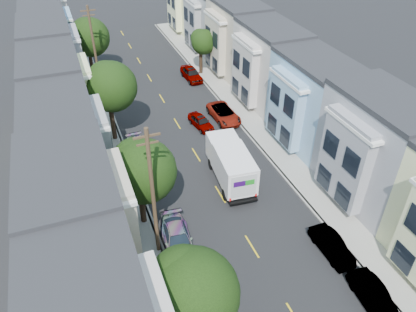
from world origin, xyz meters
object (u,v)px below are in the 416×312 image
lead_sedan (201,122)px  parked_right_d (191,74)px  parked_left_c (178,239)px  utility_pole_far (95,51)px  tree_far_r (203,42)px  parked_right_b (332,246)px  tree_d (110,87)px  parked_right_a (374,297)px  tree_e (89,37)px  parked_left_d (140,151)px  tree_b (191,294)px  fedex_truck (231,163)px  parked_right_c (224,114)px  utility_pole_near (153,195)px  tree_c (142,172)px

lead_sedan → parked_right_d: parked_right_d is taller
lead_sedan → parked_left_c: bearing=-125.3°
utility_pole_far → parked_right_d: utility_pole_far is taller
tree_far_r → parked_right_b: tree_far_r is taller
tree_d → lead_sedan: 9.81m
parked_right_a → parked_right_b: (0.00, 4.39, -0.03)m
tree_far_r → parked_right_a: size_ratio=1.43×
tree_d → tree_far_r: 17.61m
tree_e → utility_pole_far: 4.71m
parked_left_d → parked_right_a: bearing=-67.7°
tree_b → fedex_truck: tree_b is taller
parked_right_a → fedex_truck: bearing=108.6°
tree_e → parked_right_c: tree_e is taller
fedex_truck → lead_sedan: (0.61, 9.08, -1.18)m
utility_pole_near → utility_pole_far: 26.00m
utility_pole_near → parked_left_c: 4.68m
tree_c → utility_pole_far: utility_pole_far is taller
parked_right_c → tree_far_r: bearing=78.4°
parked_left_c → parked_right_b: 10.73m
utility_pole_far → parked_left_d: 15.24m
fedex_truck → parked_right_d: (3.40, 20.26, -1.04)m
tree_b → parked_left_c: size_ratio=1.57×
parked_right_c → parked_right_d: 10.63m
tree_d → parked_right_d: 16.01m
tree_b → parked_right_b: bearing=15.4°
parked_left_d → parked_right_d: bearing=51.9°
tree_far_r → fedex_truck: bearing=-104.1°
tree_c → parked_right_b: 14.12m
tree_c → parked_right_d: bearing=63.6°
tree_d → parked_right_c: size_ratio=1.60×
tree_b → parked_left_c: tree_b is taller
utility_pole_far → parked_right_d: size_ratio=2.15×
utility_pole_near → parked_right_c: 19.31m
utility_pole_near → parked_right_b: size_ratio=2.59×
tree_b → parked_right_a: tree_b is taller
tree_d → parked_right_a: size_ratio=1.99×
tree_far_r → parked_right_a: bearing=-93.2°
utility_pole_near → parked_right_c: utility_pole_near is taller
tree_far_r → parked_right_d: 4.10m
parked_right_b → parked_left_d: bearing=120.9°
tree_far_r → parked_left_d: 19.71m
utility_pole_far → parked_left_d: bearing=-84.5°
tree_d → lead_sedan: bearing=-5.5°
parked_right_b → fedex_truck: bearing=108.3°
tree_e → utility_pole_near: 30.71m
tree_c → tree_e: size_ratio=0.95×
tree_e → lead_sedan: size_ratio=1.97×
lead_sedan → parked_right_b: bearing=-91.2°
parked_left_c → parked_right_d: (9.80, 25.75, 0.07)m
utility_pole_far → parked_right_a: (11.20, -34.79, -4.48)m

